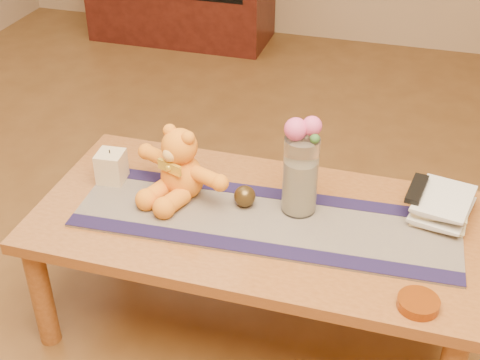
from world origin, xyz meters
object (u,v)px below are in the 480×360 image
(teddy_bear, at_px, (181,163))
(book_bottom, at_px, (414,206))
(amber_dish, at_px, (418,303))
(bronze_ball, at_px, (245,196))
(glass_vase, at_px, (300,175))
(pillar_candle, at_px, (111,167))
(tv_remote, at_px, (417,189))

(teddy_bear, height_order, book_bottom, teddy_bear)
(book_bottom, height_order, amber_dish, amber_dish)
(bronze_ball, height_order, book_bottom, bronze_ball)
(glass_vase, relative_size, bronze_ball, 3.69)
(pillar_candle, distance_m, tv_remote, 1.01)
(glass_vase, relative_size, amber_dish, 2.31)
(pillar_candle, bearing_deg, bronze_ball, -2.03)
(teddy_bear, distance_m, bronze_ball, 0.23)
(teddy_bear, bearing_deg, book_bottom, 30.69)
(teddy_bear, relative_size, bronze_ball, 4.86)
(teddy_bear, bearing_deg, amber_dish, -1.56)
(amber_dish, bearing_deg, glass_vase, 139.90)
(teddy_bear, height_order, glass_vase, glass_vase)
(pillar_candle, bearing_deg, teddy_bear, -1.19)
(glass_vase, distance_m, bronze_ball, 0.20)
(tv_remote, bearing_deg, book_bottom, 90.00)
(teddy_bear, bearing_deg, bronze_ball, 17.46)
(pillar_candle, bearing_deg, book_bottom, 7.31)
(pillar_candle, relative_size, tv_remote, 0.66)
(pillar_candle, xyz_separation_m, glass_vase, (0.65, 0.01, 0.08))
(teddy_bear, distance_m, glass_vase, 0.39)
(glass_vase, bearing_deg, tv_remote, 16.87)
(tv_remote, bearing_deg, pillar_candle, -164.93)
(pillar_candle, distance_m, glass_vase, 0.65)
(pillar_candle, height_order, amber_dish, pillar_candle)
(teddy_bear, distance_m, pillar_candle, 0.27)
(teddy_bear, height_order, pillar_candle, teddy_bear)
(teddy_bear, relative_size, tv_remote, 2.14)
(bronze_ball, bearing_deg, pillar_candle, 177.97)
(teddy_bear, relative_size, amber_dish, 3.05)
(amber_dish, bearing_deg, book_bottom, 95.17)
(book_bottom, height_order, tv_remote, tv_remote)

